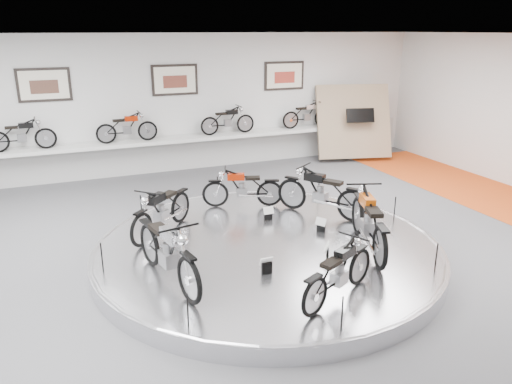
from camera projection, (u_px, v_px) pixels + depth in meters
name	position (u px, v px, depth m)	size (l,w,h in m)	color
floor	(274.00, 265.00, 9.10)	(16.00, 16.00, 0.00)	#4D4D4F
ceiling	(277.00, 36.00, 7.86)	(16.00, 16.00, 0.00)	white
wall_back	(176.00, 104.00, 14.62)	(16.00, 16.00, 0.00)	silver
dado_band	(178.00, 152.00, 15.06)	(15.68, 0.04, 1.10)	#BCBCBA
display_platform	(267.00, 251.00, 9.32)	(6.40, 6.40, 0.30)	silver
platform_rim	(267.00, 245.00, 9.28)	(6.40, 6.40, 0.10)	#B2B2BA
shelf	(180.00, 140.00, 14.67)	(11.00, 0.55, 0.10)	silver
poster_left	(44.00, 85.00, 13.09)	(1.35, 0.06, 0.88)	white
poster_center	(175.00, 80.00, 14.37)	(1.35, 0.06, 0.88)	white
poster_right	(284.00, 76.00, 15.65)	(1.35, 0.06, 0.88)	white
display_panel	(354.00, 122.00, 16.11)	(2.40, 0.12, 2.40)	#92755E
shelf_bike_a	(22.00, 137.00, 13.01)	(1.22, 0.42, 0.73)	black
shelf_bike_b	(127.00, 129.00, 13.99)	(1.22, 0.42, 0.73)	#9B1D03
shelf_bike_c	(228.00, 122.00, 15.09)	(1.22, 0.42, 0.73)	black
shelf_bike_d	(307.00, 116.00, 16.07)	(1.22, 0.42, 0.73)	silver
bike_a	(321.00, 192.00, 10.54)	(1.78, 0.63, 1.05)	black
bike_b	(242.00, 187.00, 11.07)	(1.52, 0.54, 0.90)	#9B1D03
bike_c	(162.00, 210.00, 9.58)	(1.67, 0.59, 0.98)	black
bike_d	(168.00, 250.00, 7.69)	(1.87, 0.66, 1.10)	silver
bike_e	(339.00, 272.00, 7.24)	(1.52, 0.54, 0.90)	black
bike_f	(369.00, 221.00, 8.85)	(1.90, 0.67, 1.12)	#B44709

